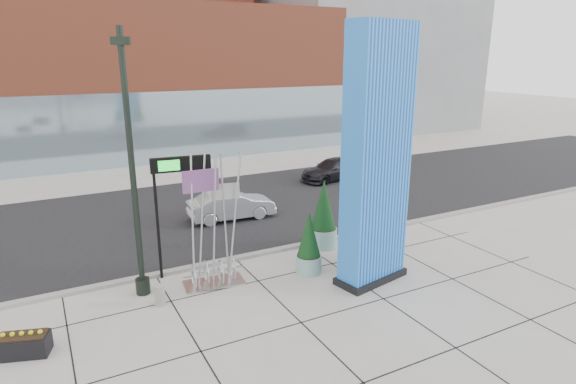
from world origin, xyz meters
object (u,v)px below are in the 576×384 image
lamp_post (134,193)px  car_silver_mid (232,206)px  overhead_street_sign (176,174)px  blue_pylon (376,164)px  concrete_bollard (160,295)px  public_art_sculpture (213,251)px

lamp_post → car_silver_mid: size_ratio=2.04×
overhead_street_sign → car_silver_mid: overhead_street_sign is taller
blue_pylon → concrete_bollard: blue_pylon is taller
blue_pylon → overhead_street_sign: (-5.60, 3.50, -0.47)m
public_art_sculpture → concrete_bollard: size_ratio=6.92×
overhead_street_sign → car_silver_mid: bearing=57.9°
blue_pylon → overhead_street_sign: bearing=136.6°
concrete_bollard → car_silver_mid: bearing=52.9°
public_art_sculpture → car_silver_mid: bearing=69.9°
blue_pylon → overhead_street_sign: 6.62m
car_silver_mid → concrete_bollard: bearing=146.2°
lamp_post → public_art_sculpture: bearing=-10.7°
blue_pylon → car_silver_mid: blue_pylon is taller
lamp_post → concrete_bollard: bearing=-73.3°
lamp_post → public_art_sculpture: lamp_post is taller
concrete_bollard → blue_pylon: bearing=-13.5°
lamp_post → public_art_sculpture: 3.18m
public_art_sculpture → car_silver_mid: public_art_sculpture is taller
blue_pylon → overhead_street_sign: blue_pylon is taller
lamp_post → concrete_bollard: 3.22m
lamp_post → concrete_bollard: (0.30, -1.01, -3.04)m
lamp_post → overhead_street_sign: lamp_post is taller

